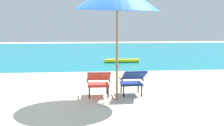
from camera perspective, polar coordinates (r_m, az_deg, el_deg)
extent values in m
plane|color=beige|center=(11.08, -1.88, -1.55)|extent=(40.00, 40.00, 0.00)
cube|color=teal|center=(19.85, -3.69, 2.35)|extent=(40.00, 18.00, 0.01)
cylinder|color=yellow|center=(13.49, 1.90, 0.45)|extent=(1.60, 0.18, 0.18)
cube|color=red|center=(7.11, -2.66, -4.24)|extent=(0.53, 0.51, 0.04)
cube|color=red|center=(6.70, -2.58, -2.61)|extent=(0.53, 0.53, 0.27)
cylinder|color=black|center=(7.34, -4.43, -5.08)|extent=(0.04, 0.04, 0.26)
cylinder|color=black|center=(7.35, -0.99, -5.04)|extent=(0.04, 0.04, 0.26)
cylinder|color=black|center=(6.93, -4.43, -5.82)|extent=(0.04, 0.04, 0.26)
cylinder|color=black|center=(6.94, -0.78, -5.78)|extent=(0.04, 0.04, 0.26)
cube|color=black|center=(7.08, -4.78, -3.31)|extent=(0.04, 0.50, 0.03)
cube|color=black|center=(7.10, -0.57, -3.27)|extent=(0.04, 0.50, 0.03)
cube|color=navy|center=(7.25, 3.76, -4.02)|extent=(0.53, 0.51, 0.04)
cube|color=navy|center=(6.85, 4.33, -2.40)|extent=(0.53, 0.52, 0.27)
cylinder|color=black|center=(7.45, 1.78, -4.88)|extent=(0.04, 0.04, 0.26)
cylinder|color=black|center=(7.53, 5.11, -4.78)|extent=(0.04, 0.04, 0.26)
cylinder|color=black|center=(7.04, 2.29, -5.59)|extent=(0.04, 0.04, 0.26)
cylinder|color=black|center=(7.12, 5.80, -5.48)|extent=(0.04, 0.04, 0.26)
cube|color=black|center=(7.19, 1.72, -3.14)|extent=(0.04, 0.50, 0.03)
cube|color=black|center=(7.28, 5.78, -3.03)|extent=(0.04, 0.50, 0.03)
cylinder|color=olive|center=(6.57, 0.96, 1.47)|extent=(0.05, 0.05, 2.07)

